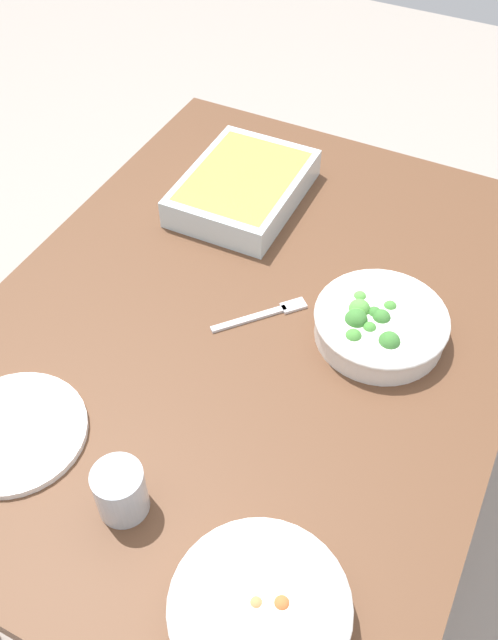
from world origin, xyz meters
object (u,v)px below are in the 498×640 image
object	(u,v)px
baking_dish	(243,186)
drink_cup	(121,493)
side_plate	(15,432)
spoon_by_stew	(226,610)
stew_bowl	(260,611)
broccoli_bowl	(379,324)
fork_on_table	(266,314)

from	to	relation	value
baking_dish	drink_cup	xyz separation A→B (m)	(0.69, 0.16, 0.00)
side_plate	spoon_by_stew	distance (m)	0.42
stew_bowl	drink_cup	xyz separation A→B (m)	(-0.06, -0.24, 0.01)
side_plate	spoon_by_stew	xyz separation A→B (m)	(0.09, 0.41, -0.00)
broccoli_bowl	spoon_by_stew	size ratio (longest dim) A/B	1.30
broccoli_bowl	side_plate	size ratio (longest dim) A/B	1.03
baking_dish	side_plate	distance (m)	0.67
side_plate	spoon_by_stew	world-z (taller)	side_plate
baking_dish	fork_on_table	size ratio (longest dim) A/B	2.10
broccoli_bowl	fork_on_table	bearing A→B (deg)	-77.74
fork_on_table	drink_cup	bearing A→B (deg)	-2.92
baking_dish	drink_cup	distance (m)	0.71
spoon_by_stew	baking_dish	bearing A→B (deg)	-154.74
broccoli_bowl	side_plate	bearing A→B (deg)	-44.48
baking_dish	broccoli_bowl	bearing A→B (deg)	58.25
spoon_by_stew	side_plate	bearing A→B (deg)	-102.33
spoon_by_stew	stew_bowl	bearing A→B (deg)	102.03
baking_dish	spoon_by_stew	world-z (taller)	baking_dish
broccoli_bowl	side_plate	distance (m)	0.61
fork_on_table	broccoli_bowl	bearing A→B (deg)	102.26
baking_dish	drink_cup	size ratio (longest dim) A/B	3.57
fork_on_table	side_plate	bearing A→B (deg)	-30.97
stew_bowl	spoon_by_stew	bearing A→B (deg)	-77.97
spoon_by_stew	fork_on_table	distance (m)	0.51
broccoli_bowl	drink_cup	size ratio (longest dim) A/B	2.67
drink_cup	fork_on_table	size ratio (longest dim) A/B	0.59
fork_on_table	baking_dish	bearing A→B (deg)	-146.19
baking_dish	drink_cup	bearing A→B (deg)	13.12
broccoli_bowl	side_plate	world-z (taller)	broccoli_bowl
drink_cup	spoon_by_stew	xyz separation A→B (m)	(0.06, 0.19, -0.03)
stew_bowl	spoon_by_stew	size ratio (longest dim) A/B	1.29
stew_bowl	fork_on_table	size ratio (longest dim) A/B	1.57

